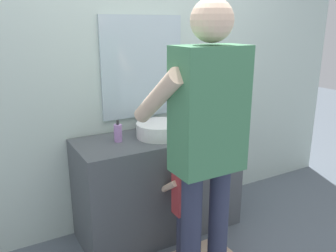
{
  "coord_description": "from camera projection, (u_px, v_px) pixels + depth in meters",
  "views": [
    {
      "loc": [
        -1.21,
        -1.99,
        1.66
      ],
      "look_at": [
        0.0,
        0.15,
        0.94
      ],
      "focal_mm": 37.3,
      "sensor_mm": 36.0,
      "label": 1
    }
  ],
  "objects": [
    {
      "name": "ground_plane",
      "position": [
        178.0,
        247.0,
        2.7
      ],
      "size": [
        14.0,
        14.0,
        0.0
      ],
      "primitive_type": "plane",
      "color": "slate"
    },
    {
      "name": "vanity_cabinet",
      "position": [
        159.0,
        184.0,
        2.83
      ],
      "size": [
        1.3,
        0.54,
        0.82
      ],
      "primitive_type": "cube",
      "color": "#4C5156",
      "rests_on": "ground"
    },
    {
      "name": "soap_bottle",
      "position": [
        118.0,
        133.0,
        2.57
      ],
      "size": [
        0.06,
        0.06,
        0.16
      ],
      "color": "#B27FC6",
      "rests_on": "vanity_cabinet"
    },
    {
      "name": "faucet",
      "position": [
        147.0,
        120.0,
        2.86
      ],
      "size": [
        0.18,
        0.14,
        0.18
      ],
      "color": "#B7BABF",
      "rests_on": "vanity_cabinet"
    },
    {
      "name": "back_wall",
      "position": [
        140.0,
        64.0,
        2.83
      ],
      "size": [
        4.4,
        0.1,
        2.7
      ],
      "color": "silver",
      "rests_on": "ground"
    },
    {
      "name": "toothbrush_cup",
      "position": [
        192.0,
        122.0,
        2.89
      ],
      "size": [
        0.07,
        0.07,
        0.21
      ],
      "color": "silver",
      "rests_on": "vanity_cabinet"
    },
    {
      "name": "child_toddler",
      "position": [
        185.0,
        198.0,
        2.48
      ],
      "size": [
        0.24,
        0.24,
        0.79
      ],
      "color": "#2D334C",
      "rests_on": "ground"
    },
    {
      "name": "adult_parent",
      "position": [
        207.0,
        129.0,
        2.02
      ],
      "size": [
        0.56,
        0.58,
        1.8
      ],
      "color": "#2D334C",
      "rests_on": "ground"
    },
    {
      "name": "sink_basin",
      "position": [
        160.0,
        130.0,
        2.68
      ],
      "size": [
        0.36,
        0.36,
        0.11
      ],
      "color": "white",
      "rests_on": "vanity_cabinet"
    }
  ]
}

